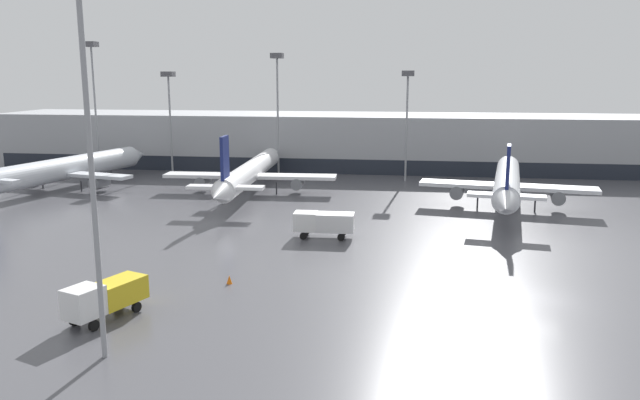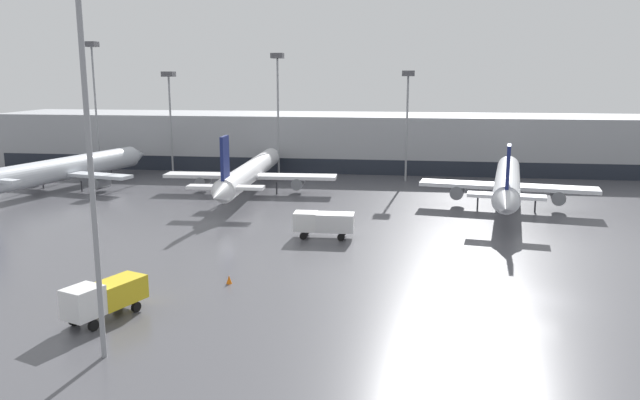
{
  "view_description": "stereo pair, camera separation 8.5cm",
  "coord_description": "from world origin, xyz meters",
  "px_view_note": "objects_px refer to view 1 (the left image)",
  "views": [
    {
      "loc": [
        -9.91,
        -43.76,
        15.56
      ],
      "look_at": [
        -18.53,
        18.02,
        3.0
      ],
      "focal_mm": 35.0,
      "sensor_mm": 36.0,
      "label": 1
    },
    {
      "loc": [
        -9.82,
        -43.75,
        15.56
      ],
      "look_at": [
        -18.53,
        18.02,
        3.0
      ],
      "focal_mm": 35.0,
      "sensor_mm": 36.0,
      "label": 2
    }
  ],
  "objects_px": {
    "apron_light_mast_0": "(83,53)",
    "traffic_cone_0": "(229,280)",
    "service_truck_0": "(105,296)",
    "parked_jet_0": "(250,172)",
    "parked_jet_2": "(507,182)",
    "apron_light_mast_2": "(277,80)",
    "apron_light_mast_4": "(169,92)",
    "parked_jet_1": "(64,169)",
    "apron_light_mast_1": "(408,93)",
    "apron_light_mast_3": "(93,72)",
    "service_truck_1": "(324,222)"
  },
  "relations": [
    {
      "from": "service_truck_0",
      "to": "service_truck_1",
      "type": "distance_m",
      "value": 25.01
    },
    {
      "from": "apron_light_mast_0",
      "to": "parked_jet_1",
      "type": "bearing_deg",
      "value": 121.81
    },
    {
      "from": "service_truck_0",
      "to": "traffic_cone_0",
      "type": "xyz_separation_m",
      "value": [
        6.0,
        7.82,
        -1.21
      ]
    },
    {
      "from": "parked_jet_0",
      "to": "apron_light_mast_0",
      "type": "distance_m",
      "value": 51.5
    },
    {
      "from": "apron_light_mast_1",
      "to": "apron_light_mast_4",
      "type": "bearing_deg",
      "value": 175.9
    },
    {
      "from": "traffic_cone_0",
      "to": "apron_light_mast_4",
      "type": "distance_m",
      "value": 58.31
    },
    {
      "from": "parked_jet_0",
      "to": "apron_light_mast_3",
      "type": "xyz_separation_m",
      "value": [
        -28.07,
        12.98,
        13.21
      ]
    },
    {
      "from": "parked_jet_1",
      "to": "apron_light_mast_1",
      "type": "distance_m",
      "value": 49.5
    },
    {
      "from": "parked_jet_1",
      "to": "service_truck_0",
      "type": "height_order",
      "value": "parked_jet_1"
    },
    {
      "from": "apron_light_mast_0",
      "to": "apron_light_mast_3",
      "type": "relative_size",
      "value": 1.05
    },
    {
      "from": "apron_light_mast_2",
      "to": "parked_jet_0",
      "type": "bearing_deg",
      "value": -92.68
    },
    {
      "from": "parked_jet_0",
      "to": "apron_light_mast_3",
      "type": "bearing_deg",
      "value": 62.95
    },
    {
      "from": "parked_jet_2",
      "to": "apron_light_mast_0",
      "type": "relative_size",
      "value": 1.49
    },
    {
      "from": "service_truck_1",
      "to": "apron_light_mast_2",
      "type": "bearing_deg",
      "value": -72.62
    },
    {
      "from": "apron_light_mast_3",
      "to": "apron_light_mast_4",
      "type": "distance_m",
      "value": 11.99
    },
    {
      "from": "apron_light_mast_1",
      "to": "service_truck_0",
      "type": "bearing_deg",
      "value": -108.5
    },
    {
      "from": "service_truck_1",
      "to": "apron_light_mast_3",
      "type": "bearing_deg",
      "value": -41.18
    },
    {
      "from": "apron_light_mast_1",
      "to": "apron_light_mast_4",
      "type": "xyz_separation_m",
      "value": [
        -37.24,
        2.67,
        -0.07
      ]
    },
    {
      "from": "parked_jet_1",
      "to": "apron_light_mast_0",
      "type": "xyz_separation_m",
      "value": [
        30.19,
        -48.68,
        13.86
      ]
    },
    {
      "from": "parked_jet_0",
      "to": "parked_jet_1",
      "type": "height_order",
      "value": "parked_jet_0"
    },
    {
      "from": "parked_jet_0",
      "to": "service_truck_0",
      "type": "relative_size",
      "value": 6.17
    },
    {
      "from": "parked_jet_1",
      "to": "apron_light_mast_0",
      "type": "relative_size",
      "value": 1.63
    },
    {
      "from": "apron_light_mast_0",
      "to": "traffic_cone_0",
      "type": "bearing_deg",
      "value": 75.31
    },
    {
      "from": "apron_light_mast_4",
      "to": "parked_jet_1",
      "type": "bearing_deg",
      "value": -120.4
    },
    {
      "from": "service_truck_0",
      "to": "apron_light_mast_4",
      "type": "xyz_separation_m",
      "value": [
        -18.28,
        59.34,
        11.34
      ]
    },
    {
      "from": "apron_light_mast_1",
      "to": "apron_light_mast_2",
      "type": "xyz_separation_m",
      "value": [
        -19.82,
        2.73,
        1.84
      ]
    },
    {
      "from": "parked_jet_1",
      "to": "apron_light_mast_3",
      "type": "relative_size",
      "value": 1.71
    },
    {
      "from": "parked_jet_0",
      "to": "apron_light_mast_2",
      "type": "distance_m",
      "value": 19.43
    },
    {
      "from": "apron_light_mast_0",
      "to": "parked_jet_0",
      "type": "bearing_deg",
      "value": 94.78
    },
    {
      "from": "apron_light_mast_2",
      "to": "apron_light_mast_4",
      "type": "distance_m",
      "value": 17.52
    },
    {
      "from": "parked_jet_1",
      "to": "apron_light_mast_2",
      "type": "relative_size",
      "value": 1.87
    },
    {
      "from": "parked_jet_1",
      "to": "apron_light_mast_3",
      "type": "xyz_separation_m",
      "value": [
        -2.01,
        13.73,
        13.2
      ]
    },
    {
      "from": "service_truck_0",
      "to": "apron_light_mast_0",
      "type": "relative_size",
      "value": 0.28
    },
    {
      "from": "parked_jet_2",
      "to": "apron_light_mast_3",
      "type": "relative_size",
      "value": 1.57
    },
    {
      "from": "traffic_cone_0",
      "to": "apron_light_mast_4",
      "type": "xyz_separation_m",
      "value": [
        -24.28,
        51.51,
        12.55
      ]
    },
    {
      "from": "service_truck_1",
      "to": "apron_light_mast_2",
      "type": "relative_size",
      "value": 0.31
    },
    {
      "from": "parked_jet_0",
      "to": "parked_jet_2",
      "type": "bearing_deg",
      "value": -102.72
    },
    {
      "from": "parked_jet_0",
      "to": "parked_jet_2",
      "type": "relative_size",
      "value": 1.16
    },
    {
      "from": "apron_light_mast_2",
      "to": "apron_light_mast_3",
      "type": "height_order",
      "value": "apron_light_mast_3"
    },
    {
      "from": "apron_light_mast_2",
      "to": "apron_light_mast_4",
      "type": "height_order",
      "value": "apron_light_mast_2"
    },
    {
      "from": "service_truck_0",
      "to": "apron_light_mast_1",
      "type": "height_order",
      "value": "apron_light_mast_1"
    },
    {
      "from": "parked_jet_2",
      "to": "service_truck_1",
      "type": "height_order",
      "value": "parked_jet_2"
    },
    {
      "from": "traffic_cone_0",
      "to": "apron_light_mast_1",
      "type": "bearing_deg",
      "value": 75.13
    },
    {
      "from": "service_truck_1",
      "to": "apron_light_mast_1",
      "type": "distance_m",
      "value": 37.0
    },
    {
      "from": "parked_jet_2",
      "to": "service_truck_0",
      "type": "height_order",
      "value": "parked_jet_2"
    },
    {
      "from": "parked_jet_1",
      "to": "service_truck_1",
      "type": "height_order",
      "value": "parked_jet_1"
    },
    {
      "from": "parked_jet_1",
      "to": "parked_jet_2",
      "type": "distance_m",
      "value": 58.66
    },
    {
      "from": "apron_light_mast_0",
      "to": "apron_light_mast_4",
      "type": "distance_m",
      "value": 68.0
    },
    {
      "from": "apron_light_mast_2",
      "to": "apron_light_mast_4",
      "type": "bearing_deg",
      "value": -179.81
    },
    {
      "from": "parked_jet_0",
      "to": "apron_light_mast_2",
      "type": "xyz_separation_m",
      "value": [
        0.71,
        15.26,
        12.0
      ]
    }
  ]
}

